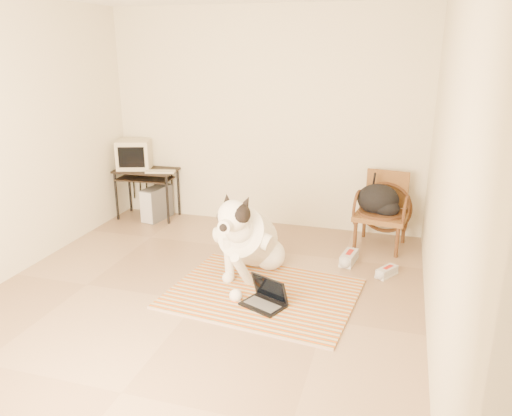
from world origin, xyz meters
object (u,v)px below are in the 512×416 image
at_px(rattan_chair, 382,210).
at_px(pc_tower, 157,203).
at_px(backpack, 379,201).
at_px(computer_desk, 146,176).
at_px(dog, 248,240).
at_px(laptop, 266,298).
at_px(crt_monitor, 134,154).

bearing_deg(rattan_chair, pc_tower, 178.14).
bearing_deg(backpack, computer_desk, 176.81).
bearing_deg(dog, rattan_chair, 43.48).
distance_m(dog, computer_desk, 2.25).
relative_size(laptop, rattan_chair, 0.52).
xyz_separation_m(laptop, backpack, (0.86, 1.73, 0.47)).
distance_m(dog, backpack, 1.67).
bearing_deg(crt_monitor, backpack, -3.72).
relative_size(pc_tower, backpack, 1.03).
bearing_deg(laptop, pc_tower, 137.31).
distance_m(crt_monitor, backpack, 3.23).
relative_size(dog, crt_monitor, 2.54).
xyz_separation_m(pc_tower, rattan_chair, (2.93, -0.10, 0.21)).
xyz_separation_m(dog, rattan_chair, (1.25, 1.18, 0.05)).
bearing_deg(laptop, dog, 120.39).
relative_size(crt_monitor, backpack, 1.09).
bearing_deg(dog, laptop, -59.61).
distance_m(crt_monitor, rattan_chair, 3.28).
relative_size(dog, computer_desk, 1.63).
height_order(laptop, backpack, backpack).
height_order(dog, rattan_chair, dog).
height_order(pc_tower, backpack, backpack).
height_order(computer_desk, crt_monitor, crt_monitor).
bearing_deg(computer_desk, rattan_chair, -2.25).
height_order(dog, laptop, dog).
bearing_deg(crt_monitor, dog, -33.90).
xyz_separation_m(dog, pc_tower, (-1.68, 1.28, -0.16)).
height_order(crt_monitor, pc_tower, crt_monitor).
xyz_separation_m(computer_desk, rattan_chair, (3.08, -0.12, -0.14)).
height_order(computer_desk, pc_tower, computer_desk).
bearing_deg(rattan_chair, laptop, -116.90).
bearing_deg(backpack, pc_tower, 177.16).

